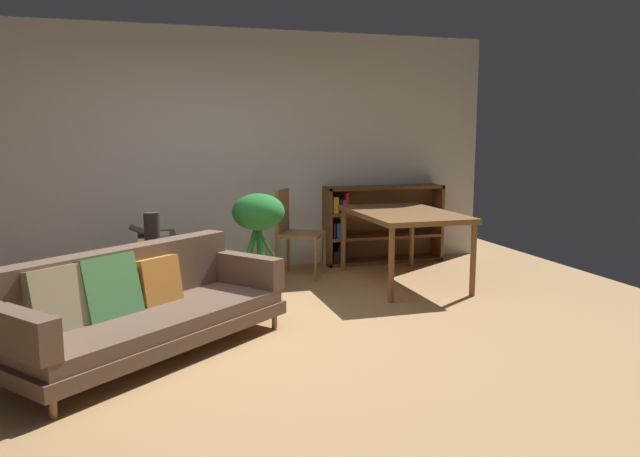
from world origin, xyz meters
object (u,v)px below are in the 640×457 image
desk_speaker (152,229)px  potted_floor_plant (259,227)px  fabric_couch (138,306)px  media_console (159,268)px  dining_chair_near (294,228)px  open_laptop (152,233)px  bookshelf (377,224)px  dining_table (403,218)px

desk_speaker → potted_floor_plant: size_ratio=0.30×
fabric_couch → desk_speaker: 1.28m
media_console → desk_speaker: desk_speaker is taller
fabric_couch → dining_chair_near: (1.63, 2.00, 0.19)m
desk_speaker → dining_chair_near: bearing=27.6°
media_console → open_laptop: (-0.05, 0.23, 0.30)m
fabric_couch → bookshelf: size_ratio=1.45×
media_console → dining_chair_near: bearing=17.4°
fabric_couch → bookshelf: 3.72m
open_laptop → dining_table: dining_table is taller
media_console → potted_floor_plant: bearing=-16.2°
open_laptop → potted_floor_plant: (0.97, -0.50, 0.09)m
open_laptop → bookshelf: (2.64, 0.69, -0.13)m
media_console → bookshelf: size_ratio=0.75×
fabric_couch → media_console: 1.56m
desk_speaker → dining_table: 2.52m
media_console → dining_table: bearing=-3.5°
open_laptop → dining_chair_near: bearing=8.6°
dining_table → bookshelf: bookshelf is taller
media_console → dining_chair_near: size_ratio=1.16×
dining_table → bookshelf: 1.10m
potted_floor_plant → bookshelf: 2.07m
desk_speaker → bookshelf: (2.65, 1.25, -0.25)m
media_console → desk_speaker: (-0.05, -0.33, 0.43)m
fabric_couch → bookshelf: (2.78, 2.47, 0.12)m
open_laptop → dining_chair_near: dining_chair_near is taller
fabric_couch → open_laptop: fabric_couch is taller
media_console → potted_floor_plant: (0.92, -0.27, 0.39)m
dining_table → bookshelf: bearing=82.8°
media_console → dining_table: 2.50m
bookshelf → desk_speaker: bearing=-154.7°
open_laptop → media_console: bearing=-78.2°
desk_speaker → open_laptop: bearing=89.6°
dining_chair_near → media_console: bearing=-162.6°
potted_floor_plant → dining_chair_near: potted_floor_plant is taller
dining_chair_near → dining_table: bearing=-30.8°
open_laptop → desk_speaker: (-0.00, -0.56, 0.12)m
dining_table → media_console: bearing=176.5°
fabric_couch → media_console: (0.19, 1.55, -0.06)m
open_laptop → potted_floor_plant: size_ratio=0.40×
fabric_couch → dining_table: bearing=27.8°
media_console → dining_chair_near: 1.53m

